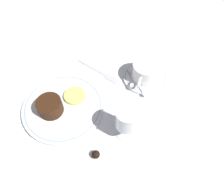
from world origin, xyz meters
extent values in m
plane|color=white|center=(0.00, 0.00, 0.00)|extent=(3.00, 3.00, 0.00)
cylinder|color=white|center=(0.01, -0.04, 0.01)|extent=(0.25, 0.25, 0.01)
torus|color=#8CB2D1|center=(0.01, -0.04, 0.01)|extent=(0.23, 0.23, 0.00)
cylinder|color=white|center=(-0.22, 0.14, 0.01)|extent=(0.15, 0.15, 0.01)
torus|color=#8CB2D1|center=(-0.22, 0.14, 0.01)|extent=(0.14, 0.14, 0.00)
cylinder|color=white|center=(-0.21, 0.14, 0.04)|extent=(0.09, 0.09, 0.06)
cylinder|color=#9E7A4C|center=(-0.21, 0.14, 0.04)|extent=(0.08, 0.08, 0.05)
torus|color=white|center=(-0.16, 0.14, 0.04)|extent=(0.04, 0.01, 0.04)
cube|color=silver|center=(-0.18, 0.12, 0.01)|extent=(0.06, 0.09, 0.00)
ellipsoid|color=silver|center=(-0.14, 0.17, 0.01)|extent=(0.03, 0.03, 0.00)
cylinder|color=silver|center=(0.00, 0.17, 0.00)|extent=(0.06, 0.06, 0.01)
cylinder|color=silver|center=(0.00, 0.17, 0.03)|extent=(0.01, 0.01, 0.05)
cylinder|color=silver|center=(0.00, 0.17, 0.09)|extent=(0.06, 0.06, 0.06)
cylinder|color=#470A14|center=(0.00, 0.17, 0.07)|extent=(0.05, 0.05, 0.03)
cube|color=silver|center=(-0.17, -0.05, 0.00)|extent=(0.03, 0.12, 0.01)
cube|color=silver|center=(-0.16, 0.04, 0.00)|extent=(0.03, 0.05, 0.01)
cylinder|color=#381E0F|center=(0.04, -0.06, 0.04)|extent=(0.07, 0.07, 0.05)
cylinder|color=#EFE075|center=(-0.03, -0.02, 0.02)|extent=(0.07, 0.07, 0.01)
sphere|color=black|center=(0.10, 0.13, 0.01)|extent=(0.02, 0.02, 0.02)
camera|label=1|loc=(0.26, 0.26, 0.58)|focal=35.00mm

